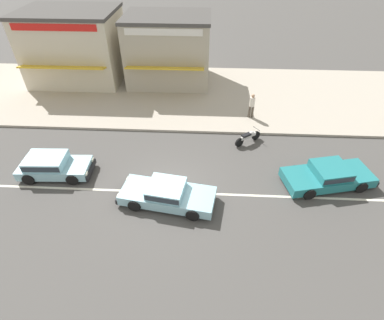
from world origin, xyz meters
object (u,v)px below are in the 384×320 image
shopfront_corner_warung (75,46)px  shopfront_mid_block (169,50)px  pedestrian_near_clock (252,104)px  hatchback_pale_blue_1 (52,165)px  sedan_pale_blue_5 (167,194)px  sedan_teal_4 (329,175)px  motorcycle_0 (248,137)px

shopfront_corner_warung → shopfront_mid_block: (7.20, -0.06, -0.13)m
pedestrian_near_clock → shopfront_mid_block: size_ratio=0.26×
hatchback_pale_blue_1 → shopfront_mid_block: 12.52m
shopfront_mid_block → sedan_pale_blue_5: bearing=-84.3°
sedan_pale_blue_5 → shopfront_corner_warung: shopfront_corner_warung is taller
sedan_teal_4 → sedan_pale_blue_5: 7.97m
sedan_teal_4 → pedestrian_near_clock: 6.81m
sedan_pale_blue_5 → sedan_teal_4: bearing=12.2°
motorcycle_0 → pedestrian_near_clock: size_ratio=0.94×
pedestrian_near_clock → shopfront_mid_block: 8.13m
hatchback_pale_blue_1 → sedan_teal_4: size_ratio=0.78×
hatchback_pale_blue_1 → motorcycle_0: bearing=17.8°
shopfront_mid_block → motorcycle_0: bearing=-55.9°
hatchback_pale_blue_1 → sedan_pale_blue_5: bearing=-15.3°
hatchback_pale_blue_1 → motorcycle_0: hatchback_pale_blue_1 is taller
sedan_pale_blue_5 → shopfront_mid_block: size_ratio=0.74×
motorcycle_0 → hatchback_pale_blue_1: bearing=-162.2°
sedan_teal_4 → shopfront_corner_warung: 20.03m
sedan_teal_4 → pedestrian_near_clock: size_ratio=2.86×
hatchback_pale_blue_1 → pedestrian_near_clock: pedestrian_near_clock is taller
sedan_pale_blue_5 → pedestrian_near_clock: 8.95m
sedan_teal_4 → sedan_pale_blue_5: bearing=-167.8°
motorcycle_0 → shopfront_corner_warung: bearing=147.2°
sedan_pale_blue_5 → pedestrian_near_clock: pedestrian_near_clock is taller
shopfront_corner_warung → shopfront_mid_block: bearing=-0.4°
sedan_pale_blue_5 → shopfront_mid_block: 13.29m
hatchback_pale_blue_1 → pedestrian_near_clock: 12.24m
sedan_teal_4 → shopfront_mid_block: shopfront_mid_block is taller
hatchback_pale_blue_1 → motorcycle_0: (10.24, 3.30, -0.17)m
pedestrian_near_clock → shopfront_corner_warung: size_ratio=0.24×
sedan_pale_blue_5 → pedestrian_near_clock: size_ratio=2.81×
sedan_pale_blue_5 → pedestrian_near_clock: (4.59, 7.66, 0.57)m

